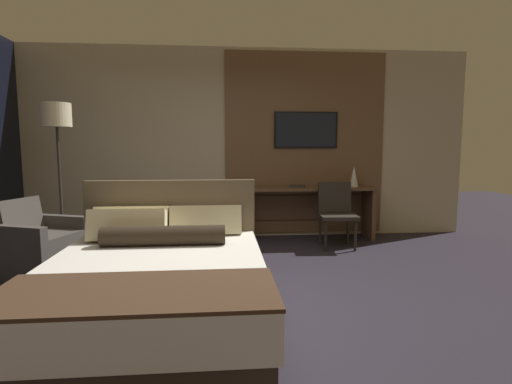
{
  "coord_description": "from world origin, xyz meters",
  "views": [
    {
      "loc": [
        -0.16,
        -3.4,
        1.37
      ],
      "look_at": [
        0.23,
        0.96,
        0.86
      ],
      "focal_mm": 28.0,
      "sensor_mm": 36.0,
      "label": 1
    }
  ],
  "objects_px": {
    "bed": "(157,283)",
    "desk": "(307,204)",
    "armchair_by_window": "(39,247)",
    "desk_chair": "(336,209)",
    "vase_tall": "(354,176)",
    "book": "(297,186)",
    "tv": "(306,130)",
    "floor_lamp": "(57,128)"
  },
  "relations": [
    {
      "from": "bed",
      "to": "tv",
      "type": "height_order",
      "value": "tv"
    },
    {
      "from": "tv",
      "to": "armchair_by_window",
      "type": "bearing_deg",
      "value": -154.67
    },
    {
      "from": "bed",
      "to": "tv",
      "type": "distance_m",
      "value": 3.61
    },
    {
      "from": "desk",
      "to": "desk_chair",
      "type": "xyz_separation_m",
      "value": [
        0.29,
        -0.48,
        -0.0
      ]
    },
    {
      "from": "armchair_by_window",
      "to": "vase_tall",
      "type": "relative_size",
      "value": 3.07
    },
    {
      "from": "bed",
      "to": "armchair_by_window",
      "type": "height_order",
      "value": "bed"
    },
    {
      "from": "desk",
      "to": "floor_lamp",
      "type": "height_order",
      "value": "floor_lamp"
    },
    {
      "from": "bed",
      "to": "desk",
      "type": "xyz_separation_m",
      "value": [
        1.78,
        2.67,
        0.22
      ]
    },
    {
      "from": "bed",
      "to": "armchair_by_window",
      "type": "bearing_deg",
      "value": 137.66
    },
    {
      "from": "book",
      "to": "armchair_by_window",
      "type": "bearing_deg",
      "value": -156.34
    },
    {
      "from": "bed",
      "to": "armchair_by_window",
      "type": "relative_size",
      "value": 2.28
    },
    {
      "from": "vase_tall",
      "to": "book",
      "type": "xyz_separation_m",
      "value": [
        -0.85,
        -0.0,
        -0.14
      ]
    },
    {
      "from": "armchair_by_window",
      "to": "book",
      "type": "relative_size",
      "value": 3.57
    },
    {
      "from": "armchair_by_window",
      "to": "floor_lamp",
      "type": "relative_size",
      "value": 0.49
    },
    {
      "from": "desk",
      "to": "tv",
      "type": "bearing_deg",
      "value": 90.0
    },
    {
      "from": "desk",
      "to": "bed",
      "type": "bearing_deg",
      "value": -123.6
    },
    {
      "from": "floor_lamp",
      "to": "armchair_by_window",
      "type": "bearing_deg",
      "value": -92.76
    },
    {
      "from": "desk",
      "to": "armchair_by_window",
      "type": "bearing_deg",
      "value": -157.44
    },
    {
      "from": "desk",
      "to": "vase_tall",
      "type": "xyz_separation_m",
      "value": [
        0.69,
        0.01,
        0.4
      ]
    },
    {
      "from": "armchair_by_window",
      "to": "floor_lamp",
      "type": "distance_m",
      "value": 1.43
    },
    {
      "from": "desk_chair",
      "to": "armchair_by_window",
      "type": "height_order",
      "value": "desk_chair"
    },
    {
      "from": "bed",
      "to": "book",
      "type": "xyz_separation_m",
      "value": [
        1.62,
        2.68,
        0.48
      ]
    },
    {
      "from": "desk",
      "to": "desk_chair",
      "type": "relative_size",
      "value": 2.16
    },
    {
      "from": "bed",
      "to": "desk_chair",
      "type": "height_order",
      "value": "bed"
    },
    {
      "from": "bed",
      "to": "vase_tall",
      "type": "bearing_deg",
      "value": 47.34
    },
    {
      "from": "armchair_by_window",
      "to": "floor_lamp",
      "type": "xyz_separation_m",
      "value": [
        0.03,
        0.59,
        1.3
      ]
    },
    {
      "from": "tv",
      "to": "book",
      "type": "relative_size",
      "value": 3.69
    },
    {
      "from": "desk",
      "to": "tv",
      "type": "distance_m",
      "value": 1.1
    },
    {
      "from": "floor_lamp",
      "to": "vase_tall",
      "type": "relative_size",
      "value": 6.25
    },
    {
      "from": "vase_tall",
      "to": "book",
      "type": "distance_m",
      "value": 0.86
    },
    {
      "from": "tv",
      "to": "desk",
      "type": "bearing_deg",
      "value": -90.0
    },
    {
      "from": "bed",
      "to": "armchair_by_window",
      "type": "distance_m",
      "value": 1.97
    },
    {
      "from": "bed",
      "to": "desk",
      "type": "distance_m",
      "value": 3.22
    },
    {
      "from": "armchair_by_window",
      "to": "book",
      "type": "bearing_deg",
      "value": -46.4
    },
    {
      "from": "book",
      "to": "tv",
      "type": "bearing_deg",
      "value": 49.51
    },
    {
      "from": "vase_tall",
      "to": "book",
      "type": "bearing_deg",
      "value": -179.94
    },
    {
      "from": "vase_tall",
      "to": "floor_lamp",
      "type": "bearing_deg",
      "value": -168.94
    },
    {
      "from": "desk_chair",
      "to": "bed",
      "type": "bearing_deg",
      "value": -130.22
    },
    {
      "from": "floor_lamp",
      "to": "book",
      "type": "distance_m",
      "value": 3.24
    },
    {
      "from": "bed",
      "to": "tv",
      "type": "bearing_deg",
      "value": 58.17
    },
    {
      "from": "desk",
      "to": "vase_tall",
      "type": "distance_m",
      "value": 0.8
    },
    {
      "from": "bed",
      "to": "vase_tall",
      "type": "height_order",
      "value": "vase_tall"
    }
  ]
}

